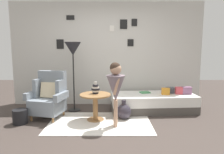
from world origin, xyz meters
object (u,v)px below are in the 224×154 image
(book_on_daybed, at_px, (144,92))
(armchair, at_px, (48,97))
(floor_lamp, at_px, (72,52))
(demijohn_near, at_px, (123,111))
(person_child, at_px, (115,86))
(side_table, at_px, (95,101))
(vase_striped, at_px, (95,89))
(magazine_basket, at_px, (20,117))
(daybed, at_px, (152,102))

(book_on_daybed, bearing_deg, armchair, -165.45)
(floor_lamp, xyz_separation_m, demijohn_near, (1.12, -0.58, -1.20))
(demijohn_near, bearing_deg, person_child, -113.53)
(side_table, distance_m, book_on_daybed, 1.33)
(side_table, xyz_separation_m, book_on_daybed, (1.11, 0.73, 0.02))
(side_table, bearing_deg, vase_striped, 87.07)
(side_table, bearing_deg, magazine_basket, -172.35)
(side_table, bearing_deg, person_child, -39.31)
(book_on_daybed, bearing_deg, daybed, -33.51)
(person_child, distance_m, demijohn_near, 0.75)
(side_table, bearing_deg, armchair, 169.38)
(person_child, distance_m, book_on_daybed, 1.32)
(person_child, relative_size, demijohn_near, 3.02)
(side_table, xyz_separation_m, demijohn_near, (0.58, 0.07, -0.23))
(daybed, bearing_deg, book_on_daybed, 146.49)
(person_child, bearing_deg, vase_striped, 136.40)
(person_child, bearing_deg, floor_lamp, 134.08)
(daybed, bearing_deg, armchair, -169.23)
(book_on_daybed, relative_size, demijohn_near, 0.55)
(armchair, distance_m, person_child, 1.52)
(daybed, relative_size, side_table, 3.16)
(floor_lamp, height_order, person_child, floor_lamp)
(daybed, height_order, floor_lamp, floor_lamp)
(floor_lamp, relative_size, demijohn_near, 3.99)
(armchair, height_order, vase_striped, armchair)
(armchair, relative_size, magazine_basket, 3.46)
(floor_lamp, distance_m, demijohn_near, 1.75)
(person_child, height_order, magazine_basket, person_child)
(side_table, bearing_deg, book_on_daybed, 33.20)
(armchair, distance_m, book_on_daybed, 2.17)
(side_table, distance_m, vase_striped, 0.25)
(person_child, height_order, demijohn_near, person_child)
(side_table, relative_size, person_child, 0.52)
(daybed, height_order, person_child, person_child)
(floor_lamp, distance_m, magazine_basket, 1.73)
(armchair, height_order, person_child, person_child)
(demijohn_near, relative_size, magazine_basket, 1.42)
(daybed, xyz_separation_m, person_child, (-0.88, -0.95, 0.57))
(floor_lamp, xyz_separation_m, person_child, (0.95, -0.98, -0.59))
(magazine_basket, bearing_deg, book_on_daybed, 19.86)
(armchair, height_order, demijohn_near, armchair)
(daybed, bearing_deg, demijohn_near, -142.27)
(floor_lamp, bearing_deg, vase_striped, -47.49)
(armchair, bearing_deg, demijohn_near, -4.27)
(floor_lamp, distance_m, book_on_daybed, 1.91)
(vase_striped, xyz_separation_m, book_on_daybed, (1.11, 0.68, -0.22))
(daybed, height_order, book_on_daybed, book_on_daybed)
(floor_lamp, relative_size, person_child, 1.32)
(book_on_daybed, xyz_separation_m, demijohn_near, (-0.54, -0.66, -0.25))
(armchair, bearing_deg, person_child, -20.34)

